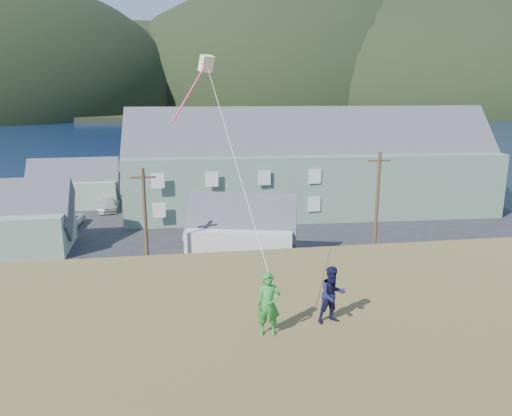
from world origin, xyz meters
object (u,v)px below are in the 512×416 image
(shed_palegreen_near, at_px, (8,220))
(kite_flyer_green, at_px, (268,304))
(shed_white, at_px, (242,233))
(kite_flyer_navy, at_px, (332,295))
(wharf, at_px, (136,181))
(shed_palegreen_far, at_px, (74,185))
(lodge, at_px, (310,164))

(shed_palegreen_near, bearing_deg, kite_flyer_green, -63.83)
(shed_white, xyz_separation_m, kite_flyer_navy, (-0.70, -24.40, 5.45))
(wharf, bearing_deg, shed_palegreen_far, -114.89)
(shed_white, height_order, kite_flyer_green, kite_flyer_green)
(lodge, distance_m, kite_flyer_green, 42.13)
(shed_white, bearing_deg, kite_flyer_green, -81.58)
(shed_palegreen_far, distance_m, kite_flyer_green, 49.02)
(shed_palegreen_far, height_order, kite_flyer_green, kite_flyer_green)
(shed_palegreen_near, relative_size, kite_flyer_green, 6.17)
(shed_palegreen_near, xyz_separation_m, kite_flyer_navy, (17.86, -30.22, 5.24))
(shed_palegreen_near, distance_m, shed_white, 19.46)
(lodge, height_order, shed_white, lodge)
(kite_flyer_green, bearing_deg, lodge, 82.69)
(shed_white, xyz_separation_m, shed_palegreen_far, (-16.35, 21.91, 0.03))
(wharf, height_order, lodge, lodge)
(shed_palegreen_near, relative_size, shed_palegreen_far, 1.01)
(kite_flyer_navy, bearing_deg, shed_palegreen_far, 99.39)
(lodge, distance_m, shed_palegreen_near, 29.74)
(wharf, relative_size, kite_flyer_navy, 16.61)
(wharf, height_order, kite_flyer_navy, kite_flyer_navy)
(shed_palegreen_near, relative_size, shed_white, 1.09)
(lodge, distance_m, shed_white, 18.36)
(shed_palegreen_near, bearing_deg, shed_palegreen_far, 80.65)
(wharf, xyz_separation_m, kite_flyer_navy, (9.84, -58.83, 7.53))
(shed_palegreen_far, xyz_separation_m, kite_flyer_green, (13.85, -46.70, 5.46))
(wharf, xyz_separation_m, shed_palegreen_near, (-8.03, -28.62, 2.29))
(shed_palegreen_near, bearing_deg, lodge, 17.56)
(lodge, bearing_deg, shed_palegreen_near, -158.38)
(lodge, xyz_separation_m, kite_flyer_green, (-11.95, -40.30, 2.78))
(lodge, xyz_separation_m, shed_white, (-9.45, -15.50, -2.71))
(shed_palegreen_far, bearing_deg, shed_palegreen_near, -99.59)
(shed_white, bearing_deg, wharf, 121.20)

